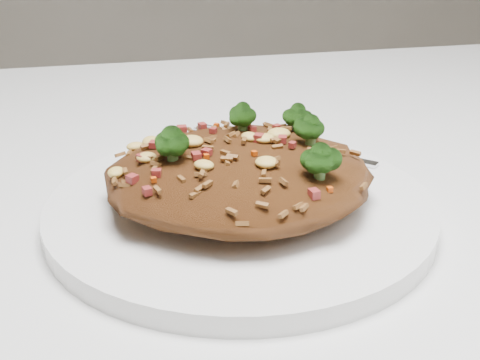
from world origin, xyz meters
The scene contains 4 objects.
dining_table centered at (0.00, 0.00, 0.66)m, with size 1.20×0.80×0.75m.
plate centered at (-0.05, -0.03, 0.76)m, with size 0.26×0.26×0.01m, color white.
fried_rice centered at (-0.05, -0.03, 0.79)m, with size 0.18×0.16×0.06m.
fork centered at (0.00, 0.05, 0.77)m, with size 0.13×0.12×0.00m.
Camera 1 is at (-0.14, -0.43, 0.96)m, focal length 50.00 mm.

